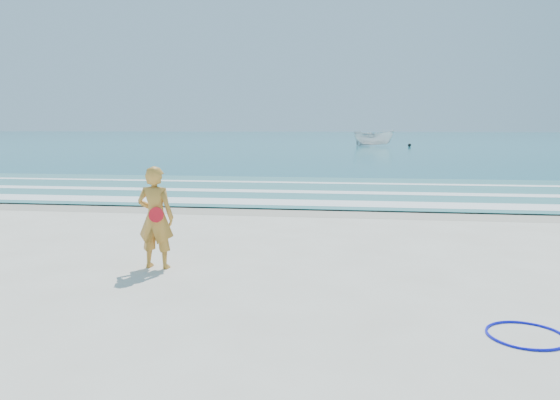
# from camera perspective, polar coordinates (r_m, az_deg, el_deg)

# --- Properties ---
(ground) EXTENTS (400.00, 400.00, 0.00)m
(ground) POSITION_cam_1_polar(r_m,az_deg,el_deg) (7.72, -3.42, -11.45)
(ground) COLOR silver
(ground) RESTS_ON ground
(wet_sand) EXTENTS (400.00, 2.40, 0.00)m
(wet_sand) POSITION_cam_1_polar(r_m,az_deg,el_deg) (16.40, 2.76, -1.10)
(wet_sand) COLOR #B2A893
(wet_sand) RESTS_ON ground
(ocean) EXTENTS (400.00, 190.00, 0.04)m
(ocean) POSITION_cam_1_polar(r_m,az_deg,el_deg) (112.18, 7.24, 6.48)
(ocean) COLOR #19727F
(ocean) RESTS_ON ground
(shallow) EXTENTS (400.00, 10.00, 0.01)m
(shallow) POSITION_cam_1_polar(r_m,az_deg,el_deg) (21.34, 3.98, 1.08)
(shallow) COLOR #59B7AD
(shallow) RESTS_ON ocean
(foam_near) EXTENTS (400.00, 1.40, 0.01)m
(foam_near) POSITION_cam_1_polar(r_m,az_deg,el_deg) (17.68, 3.15, -0.29)
(foam_near) COLOR white
(foam_near) RESTS_ON shallow
(foam_mid) EXTENTS (400.00, 0.90, 0.01)m
(foam_mid) POSITION_cam_1_polar(r_m,az_deg,el_deg) (20.54, 3.83, 0.84)
(foam_mid) COLOR white
(foam_mid) RESTS_ON shallow
(foam_far) EXTENTS (400.00, 0.60, 0.01)m
(foam_far) POSITION_cam_1_polar(r_m,az_deg,el_deg) (23.82, 4.40, 1.80)
(foam_far) COLOR white
(foam_far) RESTS_ON shallow
(hoop) EXTENTS (0.98, 0.98, 0.03)m
(hoop) POSITION_cam_1_polar(r_m,az_deg,el_deg) (7.45, 24.29, -12.73)
(hoop) COLOR #0C0EDE
(hoop) RESTS_ON ground
(boat) EXTENTS (5.40, 3.48, 1.95)m
(boat) POSITION_cam_1_polar(r_m,az_deg,el_deg) (66.95, 9.76, 6.41)
(boat) COLOR silver
(boat) RESTS_ON ocean
(buoy) EXTENTS (0.40, 0.40, 0.40)m
(buoy) POSITION_cam_1_polar(r_m,az_deg,el_deg) (65.51, 13.38, 5.60)
(buoy) COLOR black
(buoy) RESTS_ON ocean
(woman) EXTENTS (0.70, 0.49, 1.84)m
(woman) POSITION_cam_1_polar(r_m,az_deg,el_deg) (9.96, -12.87, -1.78)
(woman) COLOR #C3812E
(woman) RESTS_ON ground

